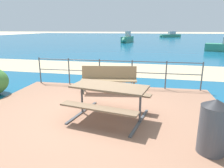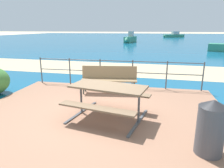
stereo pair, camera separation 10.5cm
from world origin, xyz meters
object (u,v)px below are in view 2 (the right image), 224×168
(picnic_table, at_px, (108,93))
(boat_near, at_px, (130,39))
(trash_bin, at_px, (211,127))
(boat_far, at_px, (174,35))
(park_bench, at_px, (109,77))

(picnic_table, distance_m, boat_near, 27.49)
(trash_bin, bearing_deg, boat_far, 85.45)
(trash_bin, height_order, boat_near, boat_near)
(picnic_table, distance_m, park_bench, 1.96)
(park_bench, xyz_separation_m, boat_far, (6.21, 45.47, -0.10))
(trash_bin, xyz_separation_m, boat_far, (3.86, 48.48, -0.05))
(picnic_table, relative_size, park_bench, 1.09)
(picnic_table, relative_size, trash_bin, 2.07)
(picnic_table, xyz_separation_m, trash_bin, (1.97, -1.09, -0.12))
(boat_near, bearing_deg, park_bench, 14.27)
(park_bench, relative_size, boat_near, 0.40)
(picnic_table, bearing_deg, boat_near, 107.35)
(trash_bin, bearing_deg, park_bench, 127.97)
(park_bench, bearing_deg, picnic_table, -85.95)
(trash_bin, relative_size, boat_near, 0.21)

